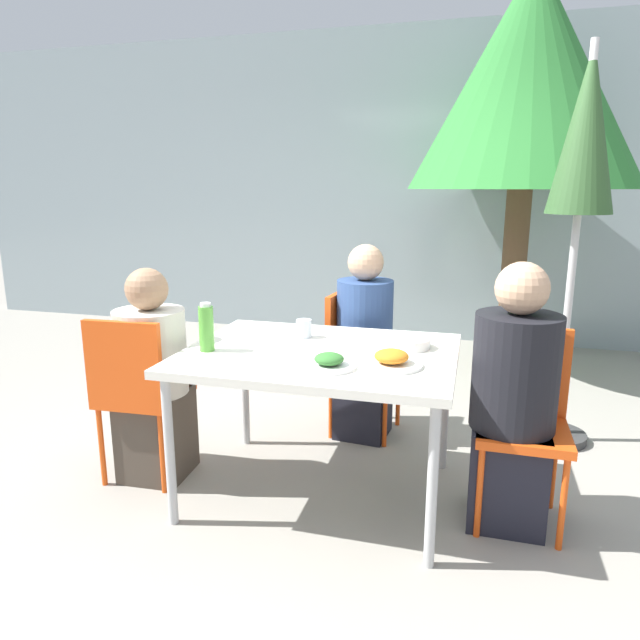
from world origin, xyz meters
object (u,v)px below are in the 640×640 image
at_px(person_right, 513,405).
at_px(person_far, 364,348).
at_px(bottle, 206,328).
at_px(salad_bowl, 410,343).
at_px(person_left, 153,382).
at_px(drinking_cup, 304,328).
at_px(chair_right, 523,409).
at_px(chair_far, 354,350).
at_px(chair_left, 136,386).
at_px(closed_umbrella, 584,151).
at_px(tree_behind_left, 529,78).

xyz_separation_m(person_right, person_far, (-0.82, 0.75, -0.00)).
bearing_deg(bottle, salad_bowl, 18.34).
distance_m(person_left, drinking_cup, 0.84).
height_order(chair_right, person_far, person_far).
relative_size(chair_right, bottle, 3.80).
distance_m(chair_far, salad_bowl, 0.80).
xyz_separation_m(person_left, drinking_cup, (0.75, 0.26, 0.27)).
bearing_deg(drinking_cup, salad_bowl, -5.30).
distance_m(person_right, drinking_cup, 1.09).
bearing_deg(person_right, bottle, 6.01).
relative_size(drinking_cup, salad_bowl, 0.49).
bearing_deg(chair_left, chair_right, 3.30).
bearing_deg(person_right, salad_bowl, -19.14).
bearing_deg(chair_left, person_left, 57.94).
bearing_deg(chair_far, drinking_cup, -8.16).
distance_m(person_left, closed_umbrella, 2.64).
height_order(person_right, salad_bowl, person_right).
xyz_separation_m(chair_left, closed_umbrella, (2.17, 1.11, 1.18)).
bearing_deg(person_far, person_left, -45.13).
bearing_deg(tree_behind_left, drinking_cup, -117.39).
height_order(person_left, chair_far, person_left).
bearing_deg(person_left, bottle, -18.16).
xyz_separation_m(chair_left, drinking_cup, (0.79, 0.34, 0.27)).
bearing_deg(chair_right, tree_behind_left, -91.07).
bearing_deg(person_far, drinking_cup, -16.78).
bearing_deg(chair_far, person_right, 53.33).
bearing_deg(chair_right, bottle, 8.89).
bearing_deg(chair_right, person_far, -37.40).
bearing_deg(chair_right, salad_bowl, -9.31).
bearing_deg(chair_left, bottle, -5.54).
relative_size(person_right, chair_far, 1.36).
distance_m(person_left, tree_behind_left, 3.60).
relative_size(person_left, person_right, 0.93).
xyz_separation_m(closed_umbrella, tree_behind_left, (-0.23, 1.45, 0.62)).
relative_size(chair_left, closed_umbrella, 0.39).
height_order(salad_bowl, tree_behind_left, tree_behind_left).
xyz_separation_m(person_left, chair_right, (1.83, 0.11, 0.00)).
bearing_deg(chair_left, closed_umbrella, 24.39).
xyz_separation_m(person_left, bottle, (0.37, -0.10, 0.34)).
relative_size(person_left, salad_bowl, 5.86).
height_order(chair_left, closed_umbrella, closed_umbrella).
height_order(person_left, drinking_cup, person_left).
relative_size(chair_far, salad_bowl, 4.63).
bearing_deg(chair_left, chair_far, 42.10).
xyz_separation_m(chair_right, salad_bowl, (-0.53, 0.09, 0.25)).
relative_size(closed_umbrella, salad_bowl, 11.90).
xyz_separation_m(person_left, closed_umbrella, (2.12, 1.02, 1.18)).
bearing_deg(chair_right, chair_far, -37.39).
bearing_deg(salad_bowl, person_far, 120.11).
xyz_separation_m(person_left, tree_behind_left, (1.89, 2.47, 1.81)).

